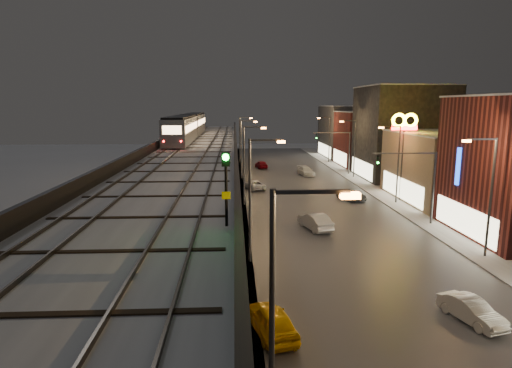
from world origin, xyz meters
name	(u,v)px	position (x,y,z in m)	size (l,w,h in m)	color
road_surface	(309,197)	(7.50, 35.00, 0.03)	(17.00, 120.00, 0.06)	#46474D
sidewalk_right	(388,196)	(17.50, 35.00, 0.07)	(4.00, 120.00, 0.14)	#9FA1A8
under_viaduct_pavement	(200,198)	(-6.00, 35.00, 0.03)	(11.00, 120.00, 0.06)	#9FA1A8
elevated_viaduct	(197,156)	(-6.00, 31.84, 5.62)	(9.00, 100.00, 6.30)	black
viaduct_trackbed	(197,149)	(-6.01, 31.97, 6.39)	(8.40, 100.00, 0.32)	#B2B7C1
viaduct_parapet_streetside	(235,145)	(-1.65, 32.00, 6.85)	(0.30, 100.00, 1.10)	black
viaduct_parapet_far	(158,145)	(-10.35, 32.00, 6.85)	(0.30, 100.00, 1.10)	black
building_c	(453,167)	(23.99, 32.00, 4.08)	(12.20, 15.20, 8.16)	#836E55
building_d	(402,133)	(23.99, 48.00, 7.08)	(12.20, 13.20, 14.16)	black
building_e	(372,139)	(23.99, 62.00, 5.08)	(12.20, 12.20, 10.16)	maroon
building_f	(352,132)	(23.99, 76.00, 5.58)	(12.20, 16.20, 11.16)	#3B3B3C
streetlight_left_0	(281,313)	(-0.43, -5.00, 5.24)	(2.57, 0.28, 9.00)	#38383A
streetlight_left_1	(254,192)	(-0.43, 13.00, 5.24)	(2.57, 0.28, 9.00)	#38383A
streetlight_right_1	(488,189)	(16.73, 13.00, 5.24)	(2.56, 0.28, 9.00)	#38383A
streetlight_left_2	(246,160)	(-0.43, 31.00, 5.24)	(2.57, 0.28, 9.00)	#38383A
streetlight_right_2	(396,159)	(16.73, 31.00, 5.24)	(2.56, 0.28, 9.00)	#38383A
streetlight_left_3	(243,145)	(-0.43, 49.00, 5.24)	(2.57, 0.28, 9.00)	#38383A
streetlight_right_3	(353,145)	(16.73, 49.00, 5.24)	(2.56, 0.28, 9.00)	#38383A
streetlight_left_4	(241,137)	(-0.43, 67.00, 5.24)	(2.57, 0.28, 9.00)	#38383A
streetlight_right_4	(328,136)	(16.73, 67.00, 5.24)	(2.56, 0.28, 9.00)	#38383A
traffic_light_rig_a	(422,179)	(15.84, 22.00, 4.50)	(6.10, 0.34, 7.00)	#38383A
traffic_light_rig_b	(342,147)	(15.84, 52.00, 4.50)	(6.10, 0.34, 7.00)	#38383A
subway_train	(188,126)	(-8.50, 46.94, 8.27)	(2.79, 33.68, 3.33)	gray
rail_signal	(226,174)	(-2.10, -0.52, 8.69)	(0.34, 0.42, 2.92)	black
car_taxi	(271,321)	(-0.01, 2.87, 0.73)	(1.72, 4.28, 1.46)	#E6A700
car_near_white	(315,222)	(5.55, 20.88, 0.76)	(1.60, 4.58, 1.51)	silver
car_mid_silver	(254,185)	(0.86, 40.13, 0.61)	(2.02, 4.37, 1.21)	white
car_far_white	(261,165)	(3.06, 59.63, 0.69)	(1.62, 4.02, 1.37)	maroon
car_onc_silver	(471,311)	(10.61, 3.57, 0.62)	(1.31, 3.76, 1.24)	silver
car_onc_dark	(352,195)	(12.25, 32.79, 0.61)	(2.03, 4.41, 1.22)	#53565F
car_onc_white	(306,172)	(9.82, 51.32, 0.67)	(1.89, 4.64, 1.35)	white
sign_mcdonalds	(404,130)	(18.00, 32.35, 8.49)	(3.07, 0.41, 10.38)	#38383A
sign_carwash	(464,173)	(18.50, 19.65, 5.35)	(1.47, 0.35, 7.65)	#38383A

